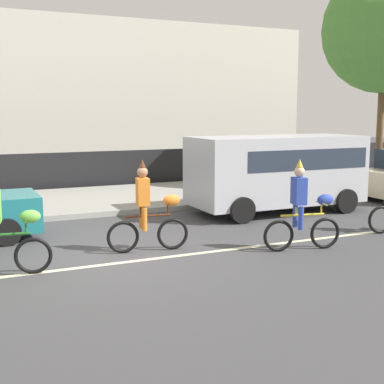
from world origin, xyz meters
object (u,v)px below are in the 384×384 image
parade_cyclist_orange (148,211)px  parked_van_silver (279,168)px  parade_cyclist_lime (2,230)px  parade_cyclist_cobalt (303,211)px

parade_cyclist_orange → parked_van_silver: (4.92, 2.60, 0.44)m
parade_cyclist_orange → parked_van_silver: size_ratio=0.38×
parade_cyclist_orange → parade_cyclist_lime: bearing=-169.6°
parade_cyclist_cobalt → parked_van_silver: size_ratio=0.38×
parade_cyclist_orange → parade_cyclist_cobalt: bearing=-22.9°
parade_cyclist_lime → parked_van_silver: bearing=21.8°
parade_cyclist_lime → parked_van_silver: parked_van_silver is taller
parade_cyclist_cobalt → parade_cyclist_lime: bearing=173.1°
parade_cyclist_cobalt → parked_van_silver: bearing=63.1°
parade_cyclist_lime → parade_cyclist_orange: size_ratio=1.00×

